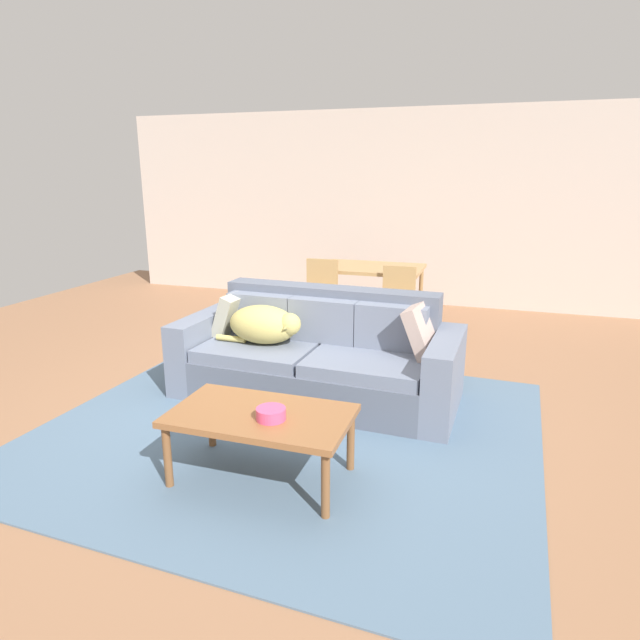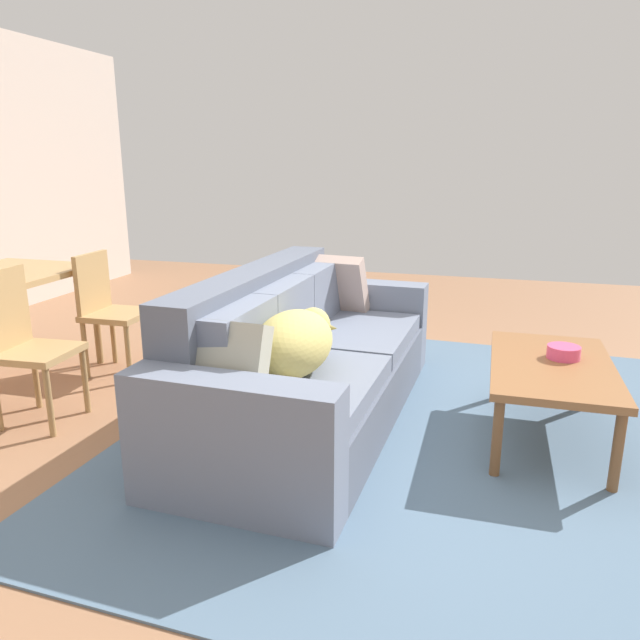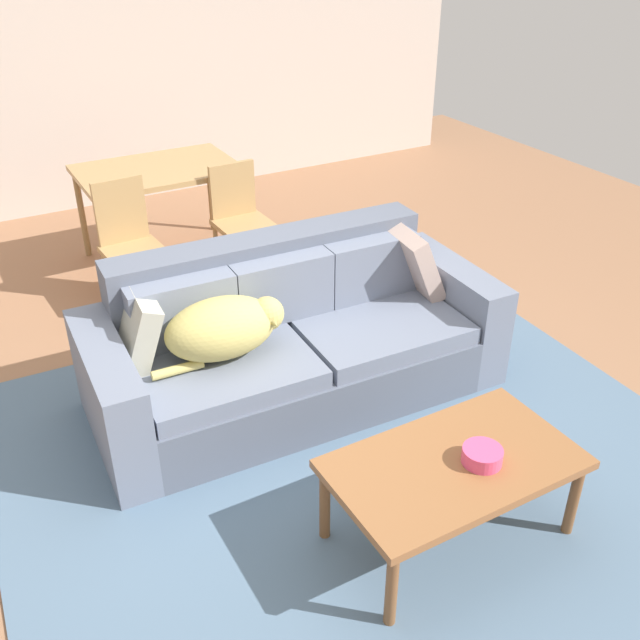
% 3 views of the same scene
% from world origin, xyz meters
% --- Properties ---
extents(ground_plane, '(10.00, 10.00, 0.00)m').
position_xyz_m(ground_plane, '(0.00, 0.00, 0.00)').
color(ground_plane, '#98694A').
extents(area_rug, '(3.65, 3.26, 0.01)m').
position_xyz_m(area_rug, '(0.24, -0.40, 0.01)').
color(area_rug, slate).
rests_on(area_rug, ground).
extents(couch, '(2.37, 1.06, 0.88)m').
position_xyz_m(couch, '(0.24, 0.31, 0.33)').
color(couch, slate).
rests_on(couch, ground).
extents(dog_on_left_cushion, '(0.76, 0.40, 0.32)m').
position_xyz_m(dog_on_left_cushion, '(-0.20, 0.21, 0.61)').
color(dog_on_left_cushion, tan).
rests_on(dog_on_left_cushion, couch).
extents(throw_pillow_by_left_arm, '(0.26, 0.40, 0.39)m').
position_xyz_m(throw_pillow_by_left_arm, '(-0.61, 0.40, 0.62)').
color(throw_pillow_by_left_arm, '#AAA996').
rests_on(throw_pillow_by_left_arm, couch).
extents(throw_pillow_by_right_arm, '(0.31, 0.45, 0.43)m').
position_xyz_m(throw_pillow_by_right_arm, '(1.10, 0.33, 0.64)').
color(throw_pillow_by_right_arm, '#BBA094').
rests_on(throw_pillow_by_right_arm, couch).
extents(coffee_table, '(1.09, 0.63, 0.45)m').
position_xyz_m(coffee_table, '(0.32, -1.06, 0.40)').
color(coffee_table, '#905C34').
rests_on(coffee_table, ground).
extents(bowl_on_coffee_table, '(0.18, 0.18, 0.07)m').
position_xyz_m(bowl_on_coffee_table, '(0.42, -1.13, 0.48)').
color(bowl_on_coffee_table, '#EA4C7F').
rests_on(bowl_on_coffee_table, coffee_table).
extents(dining_chair_near_left, '(0.43, 0.43, 0.91)m').
position_xyz_m(dining_chair_near_left, '(-0.25, 1.84, 0.50)').
color(dining_chair_near_left, tan).
rests_on(dining_chair_near_left, ground).
extents(dining_chair_near_right, '(0.41, 0.41, 0.86)m').
position_xyz_m(dining_chair_near_right, '(0.62, 1.88, 0.48)').
color(dining_chair_near_right, tan).
rests_on(dining_chair_near_right, ground).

